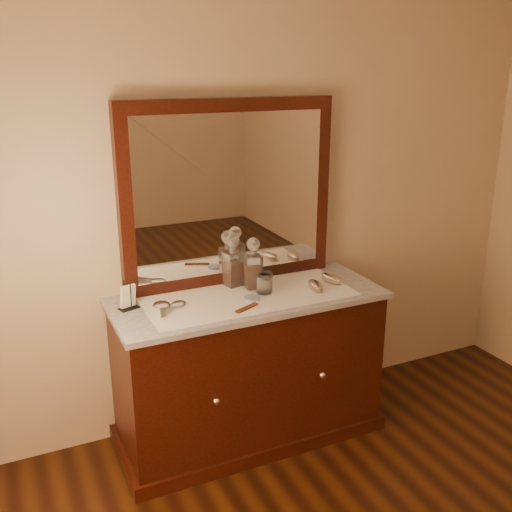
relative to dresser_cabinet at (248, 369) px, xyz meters
name	(u,v)px	position (x,y,z in m)	size (l,w,h in m)	color
dresser_cabinet	(248,369)	(0.00, 0.00, 0.00)	(1.40, 0.55, 0.82)	black
dresser_plinth	(249,427)	(0.00, 0.00, -0.37)	(1.46, 0.59, 0.08)	black
knob_left	(216,401)	(-0.30, -0.28, 0.04)	(0.04, 0.04, 0.04)	silver
knob_right	(322,375)	(0.30, -0.28, 0.04)	(0.04, 0.04, 0.04)	silver
marble_top	(248,298)	(0.00, 0.00, 0.42)	(1.44, 0.59, 0.03)	silver
mirror_frame	(229,194)	(0.00, 0.25, 0.94)	(1.20, 0.08, 1.00)	black
mirror_glass	(231,195)	(0.00, 0.21, 0.94)	(1.06, 0.01, 0.86)	white
lace_runner	(250,296)	(0.00, -0.02, 0.44)	(1.10, 0.45, 0.00)	white
pin_dish	(252,298)	(-0.01, -0.07, 0.45)	(0.08, 0.08, 0.01)	silver
comb	(247,308)	(-0.08, -0.16, 0.45)	(0.15, 0.03, 0.01)	brown
napkin_rack	(128,298)	(-0.61, 0.09, 0.50)	(0.11, 0.08, 0.14)	black
decanter_left	(233,266)	(-0.01, 0.17, 0.56)	(0.10, 0.10, 0.29)	#8F3C14
decanter_right	(253,269)	(0.07, 0.08, 0.55)	(0.10, 0.10, 0.29)	#8F3C14
brush_near	(315,286)	(0.36, -0.08, 0.46)	(0.09, 0.15, 0.04)	#94775B
brush_far	(331,278)	(0.50, -0.02, 0.46)	(0.09, 0.16, 0.04)	#94775B
hand_mirror_outer	(162,306)	(-0.46, 0.02, 0.45)	(0.11, 0.23, 0.02)	silver
hand_mirror_inner	(177,305)	(-0.39, 0.01, 0.45)	(0.16, 0.17, 0.02)	silver
tumblers	(265,283)	(0.10, 0.01, 0.49)	(0.11, 0.13, 0.10)	white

